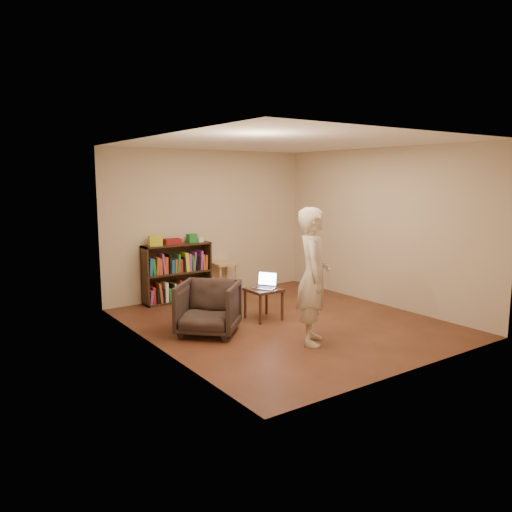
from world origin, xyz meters
TOP-DOWN VIEW (x-y plane):
  - floor at (0.00, 0.00)m, footprint 4.50×4.50m
  - ceiling at (0.00, 0.00)m, footprint 4.50×4.50m
  - wall_back at (0.00, 2.25)m, footprint 4.00×0.00m
  - wall_left at (-2.00, 0.00)m, footprint 0.00×4.50m
  - wall_right at (2.00, 0.00)m, footprint 0.00×4.50m
  - bookshelf at (-0.74, 2.09)m, footprint 1.20×0.30m
  - box_yellow at (-1.13, 2.05)m, footprint 0.23×0.19m
  - red_cloth at (-0.80, 2.10)m, footprint 0.30×0.24m
  - box_green at (-0.44, 2.09)m, footprint 0.16×0.16m
  - box_white at (-0.30, 2.07)m, footprint 0.11×0.11m
  - stool at (0.16, 2.03)m, footprint 0.41×0.41m
  - armchair at (-1.20, 0.18)m, footprint 1.11×1.11m
  - side_table at (-0.16, 0.33)m, footprint 0.46×0.46m
  - laptop at (-0.11, 0.35)m, footprint 0.40×0.41m
  - person at (-0.28, -0.91)m, footprint 0.74×0.76m

SIDE VIEW (x-z plane):
  - floor at x=0.00m, z-range 0.00..0.00m
  - armchair at x=-1.20m, z-range 0.00..0.72m
  - side_table at x=-0.16m, z-range 0.16..0.63m
  - bookshelf at x=-0.74m, z-range -0.06..0.94m
  - stool at x=0.16m, z-range 0.18..0.78m
  - laptop at x=-0.11m, z-range 0.41..0.65m
  - person at x=-0.28m, z-range 0.00..1.75m
  - box_white at x=-0.30m, z-range 1.00..1.08m
  - red_cloth at x=-0.80m, z-range 1.00..1.09m
  - box_green at x=-0.44m, z-range 1.00..1.15m
  - box_yellow at x=-1.13m, z-range 1.00..1.17m
  - wall_back at x=0.00m, z-range -0.70..3.30m
  - wall_left at x=-2.00m, z-range -0.95..3.55m
  - wall_right at x=2.00m, z-range -0.95..3.55m
  - ceiling at x=0.00m, z-range 2.60..2.60m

